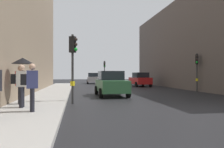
# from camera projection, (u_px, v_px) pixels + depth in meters

# --- Properties ---
(ground_plane) EXTENTS (120.00, 120.00, 0.00)m
(ground_plane) POSITION_uv_depth(u_px,v_px,m) (198.00, 110.00, 9.37)
(ground_plane) COLOR black
(sidewalk_kerb) EXTENTS (2.61, 40.00, 0.16)m
(sidewalk_kerb) POSITION_uv_depth(u_px,v_px,m) (48.00, 97.00, 14.17)
(sidewalk_kerb) COLOR #A8A5A0
(sidewalk_kerb) RESTS_ON ground
(traffic_light_far_median) EXTENTS (0.25, 0.43, 3.53)m
(traffic_light_far_median) POSITION_uv_depth(u_px,v_px,m) (105.00, 68.00, 32.55)
(traffic_light_far_median) COLOR #2D2D2D
(traffic_light_far_median) RESTS_ON ground
(traffic_light_mid_street) EXTENTS (0.36, 0.44, 3.37)m
(traffic_light_mid_street) POSITION_uv_depth(u_px,v_px,m) (197.00, 65.00, 19.27)
(traffic_light_mid_street) COLOR #2D2D2D
(traffic_light_mid_street) RESTS_ON ground
(traffic_light_near_right) EXTENTS (0.45, 0.36, 3.60)m
(traffic_light_near_right) POSITION_uv_depth(u_px,v_px,m) (73.00, 56.00, 11.44)
(traffic_light_near_right) COLOR #2D2D2D
(traffic_light_near_right) RESTS_ON ground
(car_red_sedan) EXTENTS (2.16, 4.27, 1.76)m
(car_red_sedan) POSITION_uv_depth(u_px,v_px,m) (140.00, 79.00, 28.04)
(car_red_sedan) COLOR red
(car_red_sedan) RESTS_ON ground
(car_green_estate) EXTENTS (2.08, 4.23, 1.76)m
(car_green_estate) POSITION_uv_depth(u_px,v_px,m) (111.00, 83.00, 15.62)
(car_green_estate) COLOR #2D6038
(car_green_estate) RESTS_ON ground
(car_silver_hatchback) EXTENTS (2.24, 4.31, 1.76)m
(car_silver_hatchback) POSITION_uv_depth(u_px,v_px,m) (93.00, 78.00, 36.46)
(car_silver_hatchback) COLOR #BCBCC1
(car_silver_hatchback) RESTS_ON ground
(pedestrian_with_umbrella) EXTENTS (1.00, 1.00, 2.14)m
(pedestrian_with_umbrella) POSITION_uv_depth(u_px,v_px,m) (22.00, 68.00, 10.18)
(pedestrian_with_umbrella) COLOR black
(pedestrian_with_umbrella) RESTS_ON sidewalk_kerb
(pedestrian_with_grey_backpack) EXTENTS (0.64, 0.40, 1.77)m
(pedestrian_with_grey_backpack) POSITION_uv_depth(u_px,v_px,m) (31.00, 84.00, 8.08)
(pedestrian_with_grey_backpack) COLOR black
(pedestrian_with_grey_backpack) RESTS_ON sidewalk_kerb
(pedestrian_with_black_backpack) EXTENTS (0.61, 0.36, 1.77)m
(pedestrian_with_black_backpack) POSITION_uv_depth(u_px,v_px,m) (21.00, 83.00, 9.08)
(pedestrian_with_black_backpack) COLOR black
(pedestrian_with_black_backpack) RESTS_ON sidewalk_kerb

